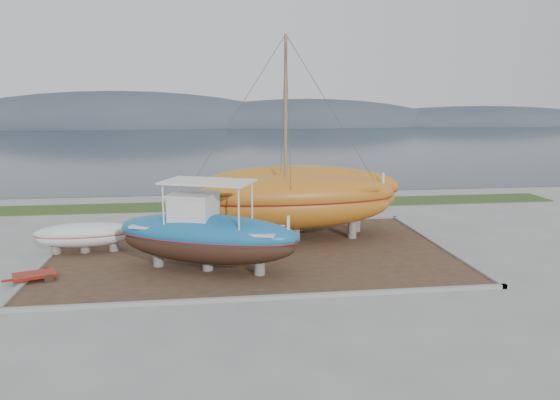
{
  "coord_description": "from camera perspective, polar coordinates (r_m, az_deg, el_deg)",
  "views": [
    {
      "loc": [
        -1.97,
        -20.54,
        7.11
      ],
      "look_at": [
        1.34,
        4.0,
        2.48
      ],
      "focal_mm": 35.0,
      "sensor_mm": 36.0,
      "label": 1
    }
  ],
  "objects": [
    {
      "name": "ground",
      "position": [
        21.83,
        -2.1,
        -8.42
      ],
      "size": [
        140.0,
        140.0,
        0.0
      ],
      "primitive_type": "plane",
      "color": "gray",
      "rests_on": "ground"
    },
    {
      "name": "dirt_patch",
      "position": [
        25.62,
        -2.98,
        -5.46
      ],
      "size": [
        18.0,
        12.0,
        0.06
      ],
      "primitive_type": "cube",
      "color": "#422D1E",
      "rests_on": "ground"
    },
    {
      "name": "red_trailer",
      "position": [
        23.73,
        -24.29,
        -7.39
      ],
      "size": [
        2.59,
        1.93,
        0.33
      ],
      "primitive_type": null,
      "rotation": [
        0.0,
        0.0,
        0.37
      ],
      "color": "maroon",
      "rests_on": "ground"
    },
    {
      "name": "grass_strip",
      "position": [
        36.78,
        -4.47,
        -0.52
      ],
      "size": [
        44.0,
        3.0,
        0.08
      ],
      "primitive_type": "cube",
      "color": "#284219",
      "rests_on": "ground"
    },
    {
      "name": "mountain_ridge",
      "position": [
        145.73,
        -6.96,
        7.71
      ],
      "size": [
        200.0,
        36.0,
        20.0
      ],
      "primitive_type": null,
      "color": "#333D49",
      "rests_on": "ground"
    },
    {
      "name": "blue_caique",
      "position": [
        22.59,
        -7.66,
        -2.72
      ],
      "size": [
        8.15,
        5.24,
        3.76
      ],
      "primitive_type": null,
      "rotation": [
        0.0,
        0.0,
        -0.39
      ],
      "color": "#19659C",
      "rests_on": "dirt_patch"
    },
    {
      "name": "curb_frame",
      "position": [
        25.61,
        -2.98,
        -5.37
      ],
      "size": [
        18.6,
        12.6,
        0.15
      ],
      "primitive_type": null,
      "color": "gray",
      "rests_on": "ground"
    },
    {
      "name": "sea",
      "position": [
        90.84,
        -6.45,
        6.03
      ],
      "size": [
        260.0,
        100.0,
        0.04
      ],
      "primitive_type": null,
      "color": "#16242D",
      "rests_on": "ground"
    },
    {
      "name": "orange_bare_hull",
      "position": [
        29.12,
        2.07,
        0.07
      ],
      "size": [
        10.93,
        4.71,
        3.47
      ],
      "primitive_type": null,
      "rotation": [
        0.0,
        0.0,
        -0.15
      ],
      "color": "#AC641A",
      "rests_on": "dirt_patch"
    },
    {
      "name": "orange_sailboat",
      "position": [
        26.69,
        1.69,
        6.19
      ],
      "size": [
        10.39,
        3.5,
        10.01
      ],
      "primitive_type": null,
      "rotation": [
        0.0,
        0.0,
        0.05
      ],
      "color": "#AC641A",
      "rests_on": "dirt_patch"
    },
    {
      "name": "white_dinghy",
      "position": [
        26.89,
        -19.75,
        -3.77
      ],
      "size": [
        4.54,
        1.95,
        1.33
      ],
      "primitive_type": null,
      "rotation": [
        0.0,
        0.0,
        0.06
      ],
      "color": "silver",
      "rests_on": "dirt_patch"
    }
  ]
}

